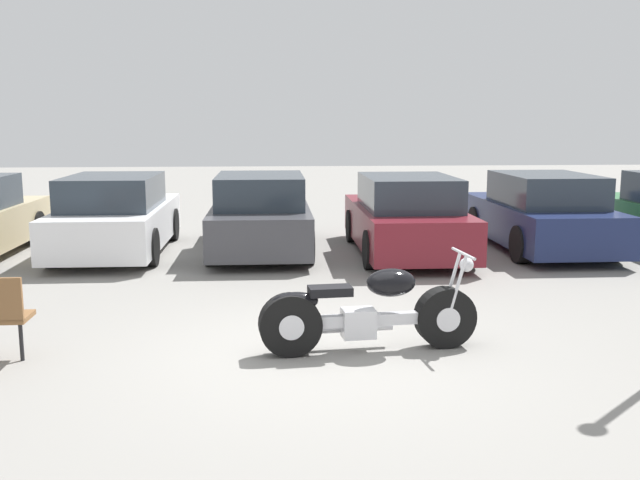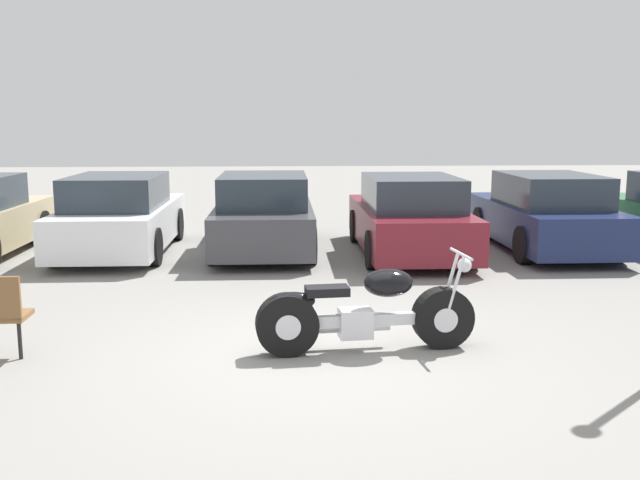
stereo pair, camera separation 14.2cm
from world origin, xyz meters
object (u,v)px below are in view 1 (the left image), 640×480
object	(u,v)px
motorcycle	(367,312)
parked_car_navy	(541,214)
parked_car_maroon	(406,218)
parked_car_dark_grey	(261,215)
parked_car_white	(116,217)

from	to	relation	value
motorcycle	parked_car_navy	world-z (taller)	parked_car_navy
parked_car_maroon	parked_car_navy	world-z (taller)	same
parked_car_dark_grey	parked_car_maroon	distance (m)	2.63
parked_car_dark_grey	parked_car_maroon	world-z (taller)	same
motorcycle	parked_car_white	distance (m)	6.90
parked_car_white	parked_car_dark_grey	bearing A→B (deg)	0.45
parked_car_dark_grey	parked_car_white	bearing A→B (deg)	-179.55
motorcycle	parked_car_dark_grey	distance (m)	5.93
motorcycle	parked_car_navy	distance (m)	6.91
parked_car_white	parked_car_dark_grey	world-z (taller)	same
parked_car_dark_grey	parked_car_navy	bearing A→B (deg)	-1.90
motorcycle	parked_car_maroon	size ratio (longest dim) A/B	0.55
parked_car_navy	parked_car_maroon	bearing A→B (deg)	-172.96
parked_car_dark_grey	motorcycle	bearing A→B (deg)	-78.60
parked_car_dark_grey	parked_car_navy	distance (m)	5.17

